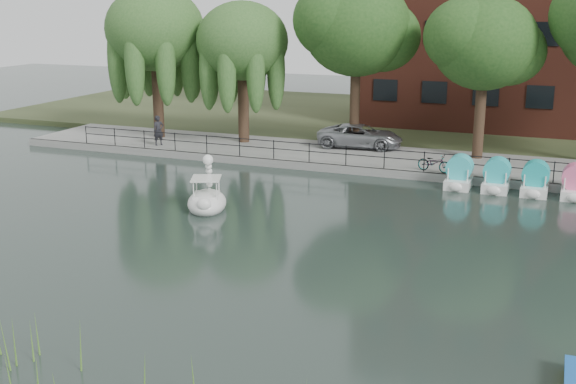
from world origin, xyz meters
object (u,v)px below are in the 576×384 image
Objects in this scene: minivan at (360,134)px; bicycle at (434,162)px; swan_boat at (207,198)px; pedestrian at (158,128)px.

minivan reaches higher than bicycle.
pedestrian is at bearing 108.55° from swan_boat.
swan_boat is (8.18, -9.53, -0.91)m from pedestrian.
swan_boat reaches higher than minivan.
swan_boat is (-7.91, -8.75, -0.42)m from bicycle.
pedestrian is at bearing 102.42° from minivan.
swan_boat is at bearing 161.87° from minivan.
bicycle is 11.80m from swan_boat.
bicycle is 0.57× the size of swan_boat.
swan_boat is at bearing 152.72° from bicycle.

